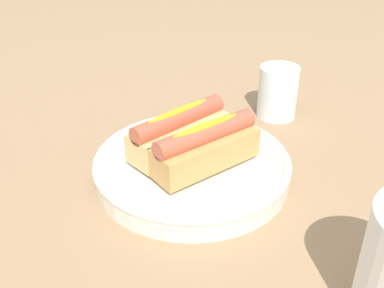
{
  "coord_description": "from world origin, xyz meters",
  "views": [
    {
      "loc": [
        0.47,
        0.28,
        0.38
      ],
      "look_at": [
        0.02,
        -0.02,
        0.06
      ],
      "focal_mm": 43.46,
      "sensor_mm": 36.0,
      "label": 1
    }
  ],
  "objects_px": {
    "serving_bowl": "(192,166)",
    "hotdog_back": "(206,147)",
    "hotdog_front": "(179,131)",
    "water_glass": "(280,94)"
  },
  "relations": [
    {
      "from": "serving_bowl",
      "to": "hotdog_back",
      "type": "relative_size",
      "value": 1.73
    },
    {
      "from": "hotdog_front",
      "to": "hotdog_back",
      "type": "height_order",
      "value": "same"
    },
    {
      "from": "serving_bowl",
      "to": "hotdog_back",
      "type": "height_order",
      "value": "hotdog_back"
    },
    {
      "from": "hotdog_back",
      "to": "water_glass",
      "type": "xyz_separation_m",
      "value": [
        -0.25,
        -0.0,
        -0.02
      ]
    },
    {
      "from": "serving_bowl",
      "to": "hotdog_front",
      "type": "xyz_separation_m",
      "value": [
        -0.01,
        -0.03,
        0.04
      ]
    },
    {
      "from": "serving_bowl",
      "to": "hotdog_back",
      "type": "distance_m",
      "value": 0.05
    },
    {
      "from": "serving_bowl",
      "to": "water_glass",
      "type": "relative_size",
      "value": 3.04
    },
    {
      "from": "water_glass",
      "to": "hotdog_front",
      "type": "bearing_deg",
      "value": -11.89
    },
    {
      "from": "hotdog_front",
      "to": "hotdog_back",
      "type": "relative_size",
      "value": 1.0
    },
    {
      "from": "serving_bowl",
      "to": "water_glass",
      "type": "xyz_separation_m",
      "value": [
        -0.24,
        0.02,
        0.02
      ]
    }
  ]
}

